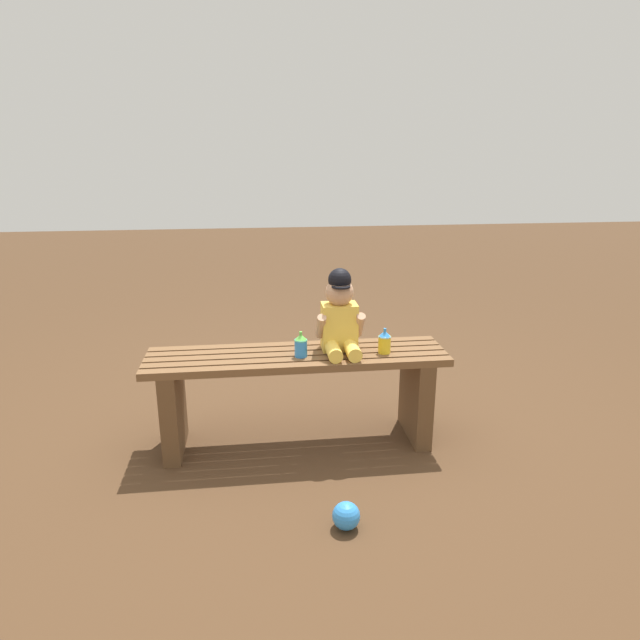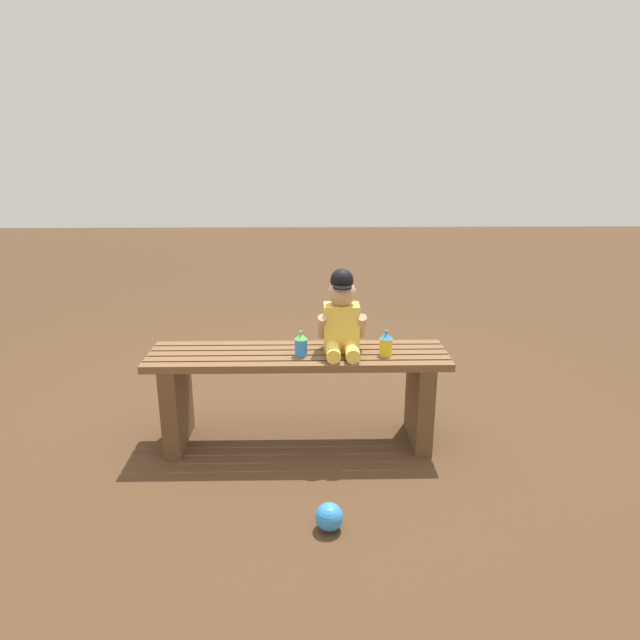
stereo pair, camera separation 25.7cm
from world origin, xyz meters
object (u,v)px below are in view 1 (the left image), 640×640
(park_bench, at_px, (297,385))
(sippy_cup_left, at_px, (301,345))
(sippy_cup_right, at_px, (385,341))
(child_figure, at_px, (340,315))
(toy_ball, at_px, (346,516))

(park_bench, height_order, sippy_cup_left, sippy_cup_left)
(park_bench, xyz_separation_m, sippy_cup_right, (0.42, -0.04, 0.23))
(sippy_cup_right, bearing_deg, sippy_cup_left, 180.00)
(sippy_cup_left, bearing_deg, child_figure, 18.21)
(sippy_cup_left, height_order, sippy_cup_right, same)
(park_bench, xyz_separation_m, sippy_cup_left, (0.01, -0.04, 0.23))
(park_bench, bearing_deg, sippy_cup_left, -70.95)
(park_bench, xyz_separation_m, toy_ball, (0.13, -0.69, -0.26))
(sippy_cup_right, distance_m, toy_ball, 0.86)
(toy_ball, bearing_deg, sippy_cup_left, 99.98)
(sippy_cup_left, height_order, toy_ball, sippy_cup_left)
(park_bench, distance_m, sippy_cup_right, 0.48)
(park_bench, height_order, child_figure, child_figure)
(park_bench, height_order, sippy_cup_right, sippy_cup_right)
(sippy_cup_right, bearing_deg, toy_ball, -114.09)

